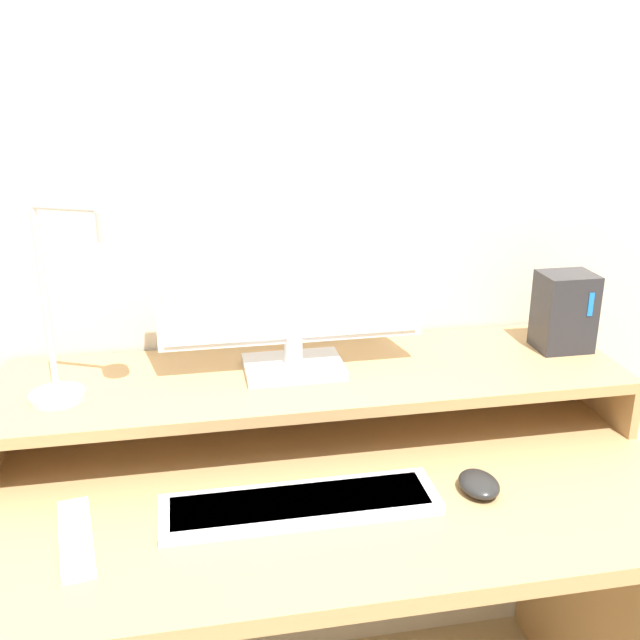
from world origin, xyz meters
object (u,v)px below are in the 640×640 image
Objects in this scene: keyboard at (300,504)px; mouse at (479,484)px; monitor at (292,284)px; router_dock at (564,312)px; remote_control at (76,538)px; desk_lamp at (78,304)px.

keyboard is 5.14× the size of mouse.
monitor is 3.12× the size of router_dock.
router_dock reaches higher than remote_control.
router_dock is 0.36× the size of keyboard.
keyboard is at bearing 179.22° from mouse.
monitor reaches higher than remote_control.
monitor is 0.41m from keyboard.
monitor is 0.58m from remote_control.
keyboard is 2.26× the size of remote_control.
router_dock is at bearing 18.66° from remote_control.
keyboard is at bearing -32.83° from desk_lamp.
mouse is (0.27, -0.30, -0.28)m from monitor.
keyboard is 0.31m from mouse.
keyboard is (-0.04, -0.29, -0.29)m from monitor.
router_dock is 0.70m from keyboard.
mouse is (0.31, -0.00, 0.00)m from keyboard.
desk_lamp is 0.96m from router_dock.
monitor is at bearing 10.37° from desk_lamp.
router_dock is at bearing 26.57° from keyboard.
remote_control is (-0.39, -0.31, -0.29)m from monitor.
remote_control is at bearing -176.68° from keyboard.
monitor is at bearing 38.78° from remote_control.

